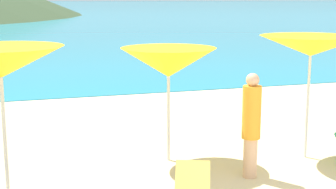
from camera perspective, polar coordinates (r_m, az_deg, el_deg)
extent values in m
cube|color=beige|center=(15.88, -2.62, -0.42)|extent=(50.00, 100.00, 0.30)
cube|color=teal|center=(235.06, -16.79, 9.77)|extent=(650.00, 440.00, 0.02)
cylinder|color=silver|center=(7.98, -18.12, -3.37)|extent=(0.06, 0.06, 2.16)
cone|color=yellow|center=(7.81, -18.54, 3.49)|extent=(1.90, 1.90, 0.47)
cylinder|color=silver|center=(9.19, 0.05, -1.60)|extent=(0.06, 0.06, 1.97)
cone|color=yellow|center=(9.04, 0.05, 3.66)|extent=(1.85, 1.85, 0.53)
sphere|color=silver|center=(9.02, 0.05, 4.69)|extent=(0.07, 0.07, 0.07)
cylinder|color=silver|center=(9.68, 15.59, -0.63)|extent=(0.05, 0.05, 2.21)
cone|color=yellow|center=(9.54, 15.90, 5.32)|extent=(1.92, 1.92, 0.37)
sphere|color=silver|center=(9.53, 15.94, 6.06)|extent=(0.07, 0.07, 0.07)
cube|color=#D8BF4C|center=(7.48, 2.81, -9.43)|extent=(0.65, 0.62, 0.41)
cylinder|color=#DBAA84|center=(8.60, 9.30, -7.08)|extent=(0.23, 0.23, 0.68)
cylinder|color=orange|center=(8.39, 9.47, -2.00)|extent=(0.31, 0.31, 0.88)
sphere|color=#DBAA84|center=(8.29, 9.59, 1.65)|extent=(0.22, 0.22, 0.22)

